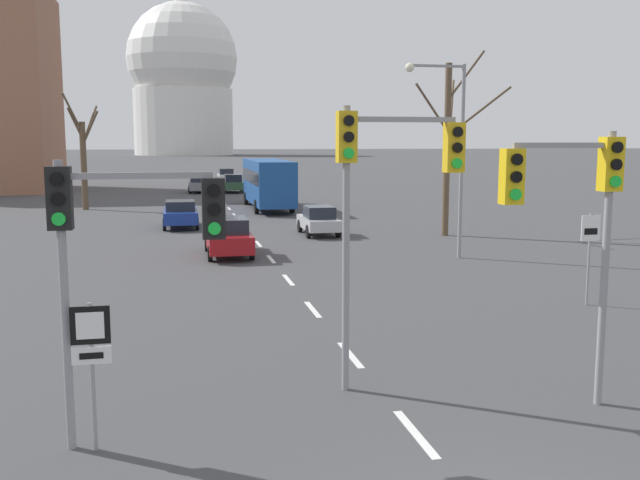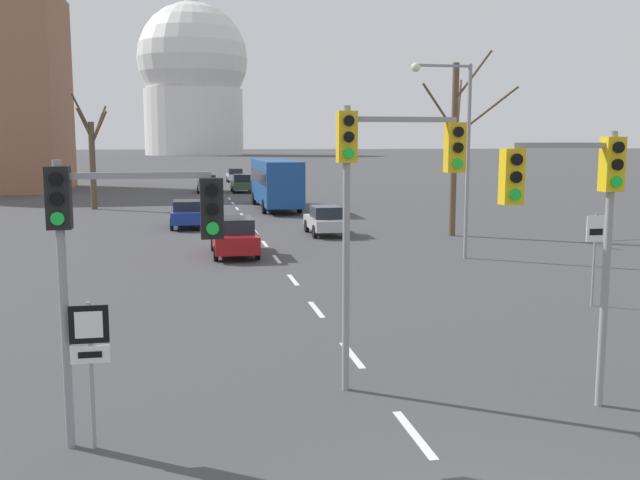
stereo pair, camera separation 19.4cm
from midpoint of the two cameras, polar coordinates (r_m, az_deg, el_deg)
The scene contains 28 objects.
lane_stripe_0 at distance 12.41m, azimuth 7.99°, elevation -15.10°, with size 0.16×2.00×0.01m, color silver.
lane_stripe_1 at distance 16.48m, azimuth 2.92°, elevation -9.16°, with size 0.16×2.00×0.01m, color silver.
lane_stripe_2 at distance 20.72m, azimuth -0.03°, elevation -5.57°, with size 0.16×2.00×0.01m, color silver.
lane_stripe_3 at distance 25.05m, azimuth -1.95°, elevation -3.20°, with size 0.16×2.00×0.01m, color silver.
lane_stripe_4 at distance 29.44m, azimuth -3.29°, elevation -1.53°, with size 0.16×2.00×0.01m, color silver.
lane_stripe_5 at distance 33.85m, azimuth -4.28°, elevation -0.30°, with size 0.16×2.00×0.01m, color silver.
lane_stripe_6 at distance 38.29m, azimuth -5.05°, elevation 0.65°, with size 0.16×2.00×0.01m, color silver.
lane_stripe_7 at distance 42.74m, azimuth -5.65°, elevation 1.41°, with size 0.16×2.00×0.01m, color silver.
lane_stripe_8 at distance 47.19m, azimuth -6.14°, elevation 2.02°, with size 0.16×2.00×0.01m, color silver.
lane_stripe_9 at distance 51.66m, azimuth -6.55°, elevation 2.52°, with size 0.16×2.00×0.01m, color silver.
lane_stripe_10 at distance 56.13m, azimuth -6.89°, elevation 2.95°, with size 0.16×2.00×0.01m, color silver.
lane_stripe_11 at distance 60.61m, azimuth -7.18°, elevation 3.31°, with size 0.16×2.00×0.01m, color silver.
traffic_signal_near_left at distance 11.46m, azimuth -15.52°, elevation 0.75°, with size 2.67×0.34×4.56m.
traffic_signal_near_right at distance 13.33m, azimuth 20.21°, elevation 2.99°, with size 2.25×0.34×5.02m.
traffic_signal_centre_tall at distance 13.66m, azimuth 5.55°, elevation 5.12°, with size 2.50×0.34×5.50m.
route_sign_post at distance 11.74m, azimuth -17.46°, elevation -8.41°, with size 0.60×0.08×2.38m.
speed_limit_sign at distance 22.35m, azimuth 21.38°, elevation -0.30°, with size 0.60×0.08×2.74m.
street_lamp_right at distance 29.67m, azimuth 11.09°, elevation 7.95°, with size 2.55×0.36×7.90m.
sedan_near_left at distance 67.73m, azimuth -6.22°, elevation 4.53°, with size 1.88×4.05×1.72m.
sedan_near_right at distance 30.44m, azimuth -6.69°, elevation 0.30°, with size 1.88×4.43×1.63m.
sedan_mid_centre at distance 84.98m, azimuth -6.74°, elevation 5.18°, with size 1.94×4.17×1.59m.
sedan_far_left at distance 40.70m, azimuth -10.40°, elevation 2.12°, with size 1.93×4.23×1.54m.
sedan_far_right at distance 36.87m, azimuth 0.58°, elevation 1.61°, with size 1.71×3.94×1.51m.
sedan_distant_centre at distance 68.06m, azimuth -8.94°, elevation 4.47°, with size 1.87×4.45×1.67m.
city_bus at distance 50.94m, azimuth -3.47°, elevation 4.79°, with size 2.66×10.80×3.48m.
bare_tree_left_near at distance 53.04m, azimuth -17.64°, elevation 6.37°, with size 2.38×2.99×8.12m.
bare_tree_right_near at distance 37.03m, azimuth 10.96°, elevation 7.67°, with size 5.12×3.42×9.34m.
capitol_dome at distance 250.03m, azimuth -10.09°, elevation 12.53°, with size 36.82×36.82×52.01m.
Camera 2 is at (-3.65, -7.18, 4.85)m, focal length 40.00 mm.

